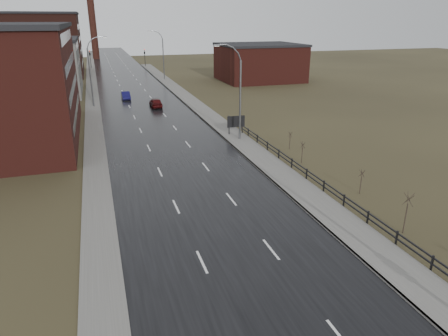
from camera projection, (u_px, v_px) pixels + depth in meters
road at (143, 106)px, 67.83m from camera, size 14.00×300.00×0.06m
sidewalk_right at (241, 142)px, 47.97m from camera, size 3.20×180.00×0.18m
curb_right at (229, 143)px, 47.53m from camera, size 0.16×180.00×0.18m
sidewalk_left at (93, 109)px, 65.49m from camera, size 2.40×260.00×0.12m
warehouse_mid at (36, 67)px, 76.92m from camera, size 16.32×20.40×10.50m
warehouse_far at (27, 45)px, 101.37m from camera, size 26.52×24.48×15.50m
building_right at (259, 62)px, 94.59m from camera, size 18.36×16.32×8.50m
smokestack at (92, 14)px, 140.94m from camera, size 2.70×2.70×30.70m
streetlight_right_mid at (238, 93)px, 46.81m from camera, size 3.36×0.28×11.35m
streetlight_left at (92, 71)px, 65.38m from camera, size 3.36×0.28×11.35m
streetlight_right_far at (162, 55)px, 94.96m from camera, size 3.36×0.28×11.35m
guardrail at (328, 188)px, 33.35m from camera, size 0.10×53.05×1.10m
shrub_c at (406, 212)px, 27.19m from camera, size 0.71×0.75×3.03m
shrub_d at (361, 181)px, 33.57m from camera, size 0.52×0.54×2.17m
shrub_e at (302, 152)px, 40.70m from camera, size 0.54×0.57×2.28m
shrub_f at (290, 140)px, 45.11m from camera, size 0.49×0.52×2.06m
billboard at (236, 122)px, 50.47m from camera, size 2.33×0.17×2.51m
traffic_light_left at (90, 52)px, 117.45m from camera, size 0.58×2.73×5.30m
traffic_light_right at (144, 51)px, 122.01m from camera, size 0.58×2.73×5.30m
car_near at (126, 96)px, 73.13m from camera, size 1.49×4.19×1.38m
car_far at (156, 103)px, 66.62m from camera, size 1.87×4.55×1.54m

